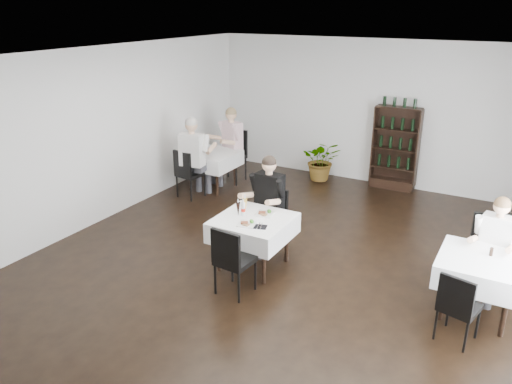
# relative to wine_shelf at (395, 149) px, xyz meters

# --- Properties ---
(room_shell) EXTENTS (9.00, 9.00, 9.00)m
(room_shell) POSITION_rel_wine_shelf_xyz_m (-0.60, -4.31, 0.65)
(room_shell) COLOR black
(room_shell) RESTS_ON ground
(wine_shelf) EXTENTS (0.90, 0.28, 1.75)m
(wine_shelf) POSITION_rel_wine_shelf_xyz_m (0.00, 0.00, 0.00)
(wine_shelf) COLOR black
(wine_shelf) RESTS_ON ground
(main_table) EXTENTS (1.03, 1.03, 0.77)m
(main_table) POSITION_rel_wine_shelf_xyz_m (-0.90, -4.31, -0.23)
(main_table) COLOR black
(main_table) RESTS_ON ground
(left_table) EXTENTS (0.98, 0.98, 0.77)m
(left_table) POSITION_rel_wine_shelf_xyz_m (-3.30, -1.81, -0.23)
(left_table) COLOR black
(left_table) RESTS_ON ground
(right_table) EXTENTS (0.98, 0.98, 0.77)m
(right_table) POSITION_rel_wine_shelf_xyz_m (2.10, -4.01, -0.23)
(right_table) COLOR black
(right_table) RESTS_ON ground
(potted_tree) EXTENTS (1.01, 0.95, 0.90)m
(potted_tree) POSITION_rel_wine_shelf_xyz_m (-1.50, -0.23, -0.40)
(potted_tree) COLOR #2E5F20
(potted_tree) RESTS_ON ground
(main_chair_far) EXTENTS (0.52, 0.53, 0.96)m
(main_chair_far) POSITION_rel_wine_shelf_xyz_m (-0.98, -3.59, -0.30)
(main_chair_far) COLOR black
(main_chair_far) RESTS_ON ground
(main_chair_near) EXTENTS (0.47, 0.48, 0.97)m
(main_chair_near) POSITION_rel_wine_shelf_xyz_m (-0.77, -5.12, -0.29)
(main_chair_near) COLOR black
(main_chair_near) RESTS_ON ground
(left_chair_far) EXTENTS (0.53, 0.54, 1.11)m
(left_chair_far) POSITION_rel_wine_shelf_xyz_m (-3.16, -1.18, -0.21)
(left_chair_far) COLOR black
(left_chair_far) RESTS_ON ground
(left_chair_near) EXTENTS (0.51, 0.52, 0.98)m
(left_chair_near) POSITION_rel_wine_shelf_xyz_m (-3.40, -2.53, -0.29)
(left_chair_near) COLOR black
(left_chair_near) RESTS_ON ground
(right_chair_far) EXTENTS (0.61, 0.61, 1.06)m
(right_chair_far) POSITION_rel_wine_shelf_xyz_m (2.15, -3.33, -0.24)
(right_chair_far) COLOR black
(right_chair_far) RESTS_ON ground
(right_chair_near) EXTENTS (0.48, 0.49, 0.87)m
(right_chair_near) POSITION_rel_wine_shelf_xyz_m (1.96, -4.74, -0.35)
(right_chair_near) COLOR black
(right_chair_near) RESTS_ON ground
(diner_main) EXTENTS (0.60, 0.61, 1.53)m
(diner_main) POSITION_rel_wine_shelf_xyz_m (-0.99, -3.75, 0.04)
(diner_main) COLOR #3E3F45
(diner_main) RESTS_ON ground
(diner_left_far) EXTENTS (0.72, 0.76, 1.62)m
(diner_left_far) POSITION_rel_wine_shelf_xyz_m (-3.19, -1.32, 0.09)
(diner_left_far) COLOR #3E3F45
(diner_left_far) RESTS_ON ground
(diner_left_near) EXTENTS (0.65, 0.67, 1.65)m
(diner_left_near) POSITION_rel_wine_shelf_xyz_m (-3.27, -2.44, 0.11)
(diner_left_near) COLOR #3E3F45
(diner_left_near) RESTS_ON ground
(diner_right_far) EXTENTS (0.56, 0.58, 1.40)m
(diner_right_far) POSITION_rel_wine_shelf_xyz_m (2.18, -3.53, -0.04)
(diner_right_far) COLOR #3E3F45
(diner_right_far) RESTS_ON ground
(plate_far) EXTENTS (0.29, 0.29, 0.08)m
(plate_far) POSITION_rel_wine_shelf_xyz_m (-0.82, -4.12, -0.06)
(plate_far) COLOR white
(plate_far) RESTS_ON main_table
(plate_near) EXTENTS (0.29, 0.29, 0.08)m
(plate_near) POSITION_rel_wine_shelf_xyz_m (-0.87, -4.55, -0.06)
(plate_near) COLOR white
(plate_near) RESTS_ON main_table
(pilsner_dark) EXTENTS (0.06, 0.06, 0.26)m
(pilsner_dark) POSITION_rel_wine_shelf_xyz_m (-1.13, -4.35, 0.03)
(pilsner_dark) COLOR black
(pilsner_dark) RESTS_ON main_table
(pilsner_lager) EXTENTS (0.07, 0.07, 0.31)m
(pilsner_lager) POSITION_rel_wine_shelf_xyz_m (-1.07, -4.26, 0.05)
(pilsner_lager) COLOR gold
(pilsner_lager) RESTS_ON main_table
(coke_bottle) EXTENTS (0.06, 0.06, 0.25)m
(coke_bottle) POSITION_rel_wine_shelf_xyz_m (-1.08, -4.30, 0.02)
(coke_bottle) COLOR silver
(coke_bottle) RESTS_ON main_table
(napkin_cutlery) EXTENTS (0.23, 0.21, 0.02)m
(napkin_cutlery) POSITION_rel_wine_shelf_xyz_m (-0.68, -4.53, -0.07)
(napkin_cutlery) COLOR black
(napkin_cutlery) RESTS_ON main_table
(pepper_mill) EXTENTS (0.05, 0.05, 0.11)m
(pepper_mill) POSITION_rel_wine_shelf_xyz_m (2.18, -3.88, -0.02)
(pepper_mill) COLOR black
(pepper_mill) RESTS_ON right_table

